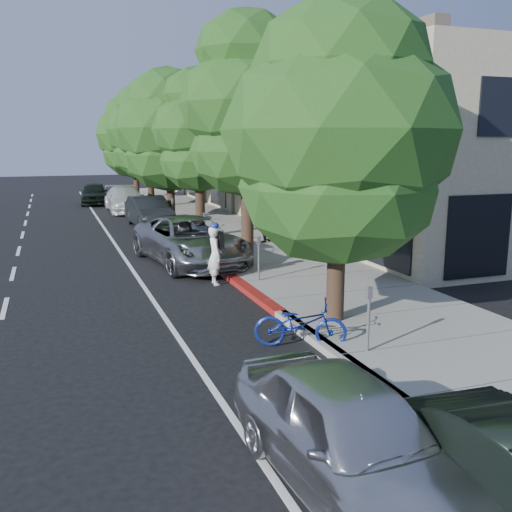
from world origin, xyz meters
name	(u,v)px	position (x,y,z in m)	size (l,w,h in m)	color
ground	(266,305)	(0.00, 0.00, 0.00)	(120.00, 120.00, 0.00)	black
sidewalk	(248,244)	(2.30, 8.00, 0.07)	(4.60, 56.00, 0.15)	gray
curb	(191,248)	(0.00, 8.00, 0.07)	(0.30, 56.00, 0.15)	#9E998E
curb_red_segment	(252,293)	(0.00, 1.00, 0.07)	(0.32, 4.00, 0.15)	maroon
storefront_building	(309,151)	(9.60, 18.00, 3.50)	(10.00, 36.00, 7.00)	beige
street_tree_0	(340,135)	(0.90, -2.00, 4.20)	(5.08, 5.08, 7.08)	black
street_tree_1	(247,108)	(0.90, 4.00, 5.08)	(4.21, 4.21, 7.98)	black
street_tree_2	(199,132)	(0.90, 10.00, 4.44)	(3.81, 3.81, 7.03)	black
street_tree_3	(169,131)	(0.90, 16.00, 4.59)	(5.51, 5.51, 7.72)	black
street_tree_4	(149,131)	(0.90, 22.00, 4.65)	(5.13, 5.13, 7.68)	black
street_tree_5	(135,135)	(0.90, 28.00, 4.46)	(5.37, 5.37, 7.51)	black
cyclist	(215,256)	(-0.59, 2.55, 0.85)	(0.62, 0.41, 1.69)	white
bicycle	(300,324)	(-0.40, -3.00, 0.49)	(0.65, 1.86, 0.98)	navy
silver_suv	(190,241)	(-0.61, 5.50, 0.79)	(2.62, 5.67, 1.58)	#9C9CA1
dark_sedan	(149,212)	(-0.50, 14.44, 0.73)	(1.55, 4.46, 1.47)	black
white_pickup	(125,199)	(-0.79, 21.00, 0.73)	(2.05, 5.05, 1.47)	silver
dark_suv_far	(94,193)	(-2.20, 25.91, 0.72)	(1.69, 4.20, 1.43)	black
near_car_a	(351,435)	(-1.83, -7.59, 0.70)	(1.65, 4.10, 1.40)	silver
pedestrian	(262,221)	(2.87, 7.89, 1.00)	(0.83, 0.64, 1.70)	black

